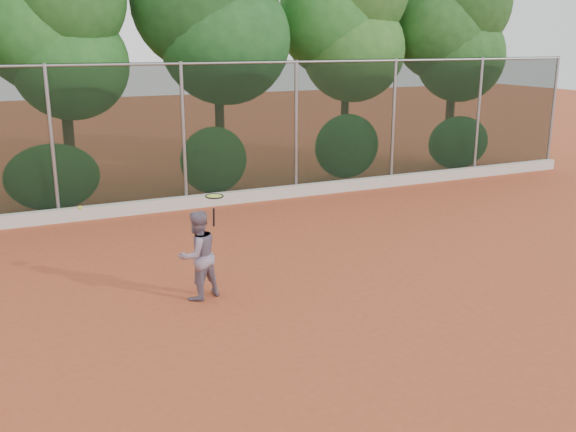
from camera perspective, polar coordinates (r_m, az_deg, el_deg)
name	(u,v)px	position (r m, az deg, el deg)	size (l,w,h in m)	color
ground	(315,311)	(9.88, 2.46, -8.42)	(80.00, 80.00, 0.00)	#AD4A28
concrete_curb	(189,202)	(15.88, -8.83, 1.22)	(24.00, 0.20, 0.30)	beige
tennis_player	(198,255)	(10.19, -8.03, -3.47)	(0.70, 0.54, 1.44)	slate
chainlink_fence	(183,132)	(15.73, -9.27, 7.41)	(24.09, 0.09, 3.50)	black
foliage_backdrop	(137,23)	(17.39, -13.31, 16.36)	(23.70, 3.63, 7.55)	#3B2516
tennis_racket	(214,199)	(9.90, -6.57, 1.54)	(0.36, 0.36, 0.51)	black
tennis_ball_in_flight	(80,208)	(9.82, -17.98, 0.71)	(0.06, 0.06, 0.06)	#BAD530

